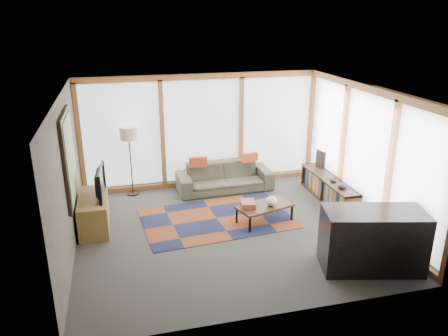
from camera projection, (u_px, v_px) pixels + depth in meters
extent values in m
plane|color=#31312F|center=(229.00, 230.00, 8.19)|extent=(5.50, 5.50, 0.00)
cube|color=#3C342C|center=(67.00, 178.00, 7.12)|extent=(0.04, 5.00, 2.60)
cube|color=#3C342C|center=(280.00, 228.00, 5.46)|extent=(5.50, 0.04, 2.60)
cube|color=silver|center=(230.00, 92.00, 7.31)|extent=(5.50, 5.00, 0.04)
cube|color=white|center=(202.00, 130.00, 10.01)|extent=(5.30, 0.02, 2.35)
cube|color=white|center=(366.00, 153.00, 8.37)|extent=(0.02, 4.80, 2.35)
cube|color=black|center=(69.00, 158.00, 7.32)|extent=(0.05, 1.35, 1.55)
cube|color=#CECF1F|center=(71.00, 158.00, 7.33)|extent=(0.02, 1.20, 1.40)
cube|color=brown|center=(217.00, 218.00, 8.64)|extent=(3.03, 2.10, 0.01)
imported|color=#3B3F30|center=(225.00, 177.00, 9.95)|extent=(2.17, 0.92, 0.63)
cube|color=#B93D22|center=(198.00, 162.00, 9.65)|extent=(0.41, 0.16, 0.22)
cube|color=#B93D22|center=(250.00, 157.00, 9.98)|extent=(0.38, 0.17, 0.20)
cube|color=brown|center=(248.00, 204.00, 8.31)|extent=(0.31, 0.36, 0.11)
ellipsoid|color=silver|center=(272.00, 201.00, 8.35)|extent=(0.24, 0.24, 0.18)
ellipsoid|color=black|center=(342.00, 186.00, 8.75)|extent=(0.21, 0.21, 0.10)
ellipsoid|color=black|center=(333.00, 180.00, 9.10)|extent=(0.16, 0.16, 0.08)
cube|color=black|center=(321.00, 159.00, 9.91)|extent=(0.11, 0.30, 0.39)
cube|color=brown|center=(94.00, 213.00, 8.18)|extent=(0.52, 1.25, 0.63)
imported|color=black|center=(96.00, 182.00, 8.05)|extent=(0.19, 0.96, 0.55)
cube|color=black|center=(372.00, 240.00, 6.84)|extent=(1.68, 1.07, 0.98)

